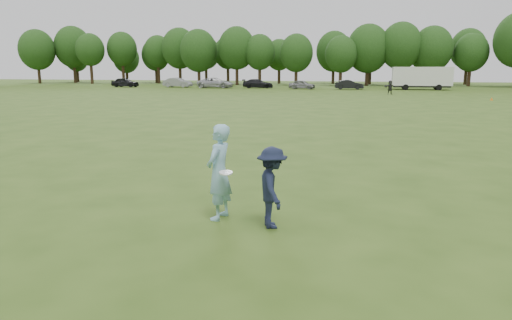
% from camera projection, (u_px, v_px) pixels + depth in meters
% --- Properties ---
extents(ground, '(200.00, 200.00, 0.00)m').
position_uv_depth(ground, '(248.00, 231.00, 8.78)').
color(ground, '#2E4A15').
rests_on(ground, ground).
extents(thrower, '(0.58, 0.79, 1.98)m').
position_uv_depth(thrower, '(219.00, 172.00, 9.34)').
color(thrower, '#89BDD3').
rests_on(thrower, ground).
extents(defender, '(0.93, 1.18, 1.61)m').
position_uv_depth(defender, '(272.00, 187.00, 8.88)').
color(defender, '#171D33').
rests_on(defender, ground).
extents(player_far_d, '(1.58, 0.82, 1.63)m').
position_uv_depth(player_far_d, '(390.00, 87.00, 53.64)').
color(player_far_d, '#292929').
rests_on(player_far_d, ground).
extents(car_a, '(4.52, 2.06, 1.50)m').
position_uv_depth(car_a, '(125.00, 82.00, 73.78)').
color(car_a, black).
rests_on(car_a, ground).
extents(car_b, '(4.67, 1.90, 1.50)m').
position_uv_depth(car_b, '(178.00, 83.00, 72.57)').
color(car_b, gray).
rests_on(car_b, ground).
extents(car_c, '(5.63, 2.69, 1.55)m').
position_uv_depth(car_c, '(216.00, 83.00, 70.29)').
color(car_c, '#B1B0B5').
rests_on(car_c, ground).
extents(car_d, '(4.89, 2.46, 1.36)m').
position_uv_depth(car_d, '(258.00, 84.00, 70.10)').
color(car_d, black).
rests_on(car_d, ground).
extents(car_e, '(4.01, 2.04, 1.31)m').
position_uv_depth(car_e, '(302.00, 85.00, 66.73)').
color(car_e, gray).
rests_on(car_e, ground).
extents(car_f, '(4.20, 1.75, 1.35)m').
position_uv_depth(car_f, '(349.00, 85.00, 65.60)').
color(car_f, black).
rests_on(car_f, ground).
extents(field_cone, '(0.28, 0.28, 0.30)m').
position_uv_depth(field_cone, '(492.00, 99.00, 43.80)').
color(field_cone, orange).
rests_on(field_cone, ground).
extents(disc_in_play, '(0.33, 0.33, 0.08)m').
position_uv_depth(disc_in_play, '(226.00, 173.00, 8.99)').
color(disc_in_play, white).
rests_on(disc_in_play, ground).
extents(cargo_trailer, '(9.00, 2.75, 3.20)m').
position_uv_depth(cargo_trailer, '(422.00, 77.00, 64.34)').
color(cargo_trailer, white).
rests_on(cargo_trailer, ground).
extents(treeline, '(130.35, 18.39, 11.74)m').
position_uv_depth(treeline, '(368.00, 49.00, 80.38)').
color(treeline, '#332114').
rests_on(treeline, ground).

